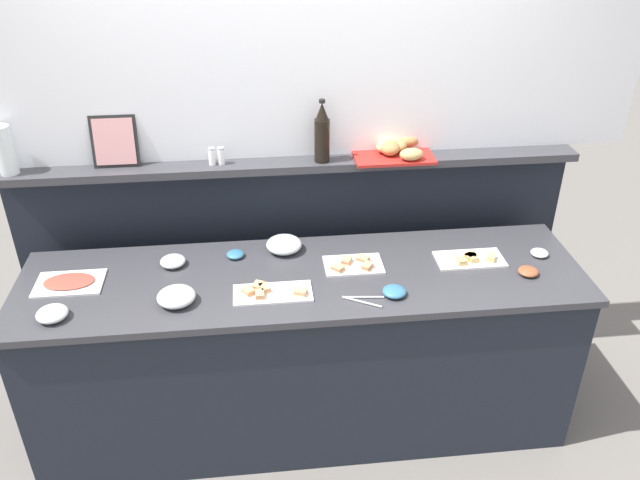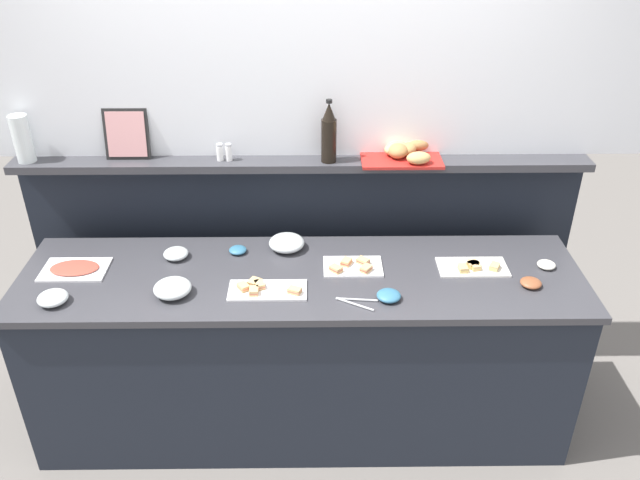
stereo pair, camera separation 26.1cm
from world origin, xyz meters
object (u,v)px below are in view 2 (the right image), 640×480
(water_carafe, at_px, (22,139))
(glass_bowl_medium, at_px, (176,254))
(sandwich_platter_front, at_px, (474,267))
(condiment_bowl_teal, at_px, (389,296))
(condiment_bowl_red, at_px, (531,283))
(pepper_shaker, at_px, (229,152))
(glass_bowl_small, at_px, (53,298))
(bread_basket, at_px, (405,152))
(framed_picture, at_px, (126,134))
(glass_bowl_large, at_px, (287,243))
(sandwich_platter_side, at_px, (353,266))
(glass_bowl_extra, at_px, (173,289))
(condiment_bowl_cream, at_px, (238,250))
(wine_bottle_dark, at_px, (329,134))
(cold_cuts_platter, at_px, (75,269))
(salt_shaker, at_px, (220,152))
(serving_tongs, at_px, (355,302))
(sandwich_platter_rear, at_px, (265,289))
(condiment_bowl_dark, at_px, (546,265))

(water_carafe, bearing_deg, glass_bowl_medium, -21.76)
(sandwich_platter_front, bearing_deg, condiment_bowl_teal, -150.55)
(condiment_bowl_red, bearing_deg, pepper_shaker, 158.32)
(glass_bowl_small, height_order, bread_basket, bread_basket)
(framed_picture, bearing_deg, glass_bowl_large, -18.15)
(sandwich_platter_side, height_order, framed_picture, framed_picture)
(glass_bowl_extra, distance_m, condiment_bowl_cream, 0.44)
(wine_bottle_dark, xyz_separation_m, framed_picture, (-1.00, 0.06, -0.02))
(cold_cuts_platter, height_order, glass_bowl_large, glass_bowl_large)
(glass_bowl_large, xyz_separation_m, condiment_bowl_teal, (0.47, -0.44, -0.01))
(sandwich_platter_side, distance_m, condiment_bowl_teal, 0.29)
(framed_picture, bearing_deg, glass_bowl_small, -107.46)
(sandwich_platter_side, height_order, glass_bowl_medium, glass_bowl_medium)
(glass_bowl_large, distance_m, salt_shaker, 0.56)
(serving_tongs, distance_m, wine_bottle_dark, 0.85)
(cold_cuts_platter, distance_m, condiment_bowl_red, 2.13)
(sandwich_platter_side, distance_m, cold_cuts_platter, 1.32)
(sandwich_platter_rear, xyz_separation_m, framed_picture, (-0.70, 0.63, 0.50))
(condiment_bowl_cream, xyz_separation_m, condiment_bowl_teal, (0.71, -0.40, 0.00))
(framed_picture, bearing_deg, glass_bowl_extra, -65.74)
(sandwich_platter_side, bearing_deg, salt_shaker, 148.31)
(serving_tongs, height_order, salt_shaker, salt_shaker)
(condiment_bowl_teal, distance_m, water_carafe, 1.94)
(framed_picture, xyz_separation_m, water_carafe, (-0.50, -0.04, -0.01))
(serving_tongs, xyz_separation_m, framed_picture, (-1.10, 0.72, 0.51))
(sandwich_platter_rear, distance_m, glass_bowl_small, 0.93)
(cold_cuts_platter, height_order, water_carafe, water_carafe)
(condiment_bowl_cream, bearing_deg, salt_shaker, 108.98)
(condiment_bowl_cream, height_order, water_carafe, water_carafe)
(pepper_shaker, bearing_deg, cold_cuts_platter, -150.22)
(sandwich_platter_front, xyz_separation_m, bread_basket, (-0.30, 0.43, 0.41))
(glass_bowl_extra, relative_size, pepper_shaker, 1.95)
(wine_bottle_dark, bearing_deg, glass_bowl_small, -151.98)
(condiment_bowl_teal, relative_size, water_carafe, 0.45)
(sandwich_platter_front, distance_m, condiment_bowl_teal, 0.49)
(condiment_bowl_cream, relative_size, wine_bottle_dark, 0.27)
(glass_bowl_medium, distance_m, framed_picture, 0.65)
(sandwich_platter_rear, bearing_deg, glass_bowl_medium, 147.39)
(sandwich_platter_rear, bearing_deg, sandwich_platter_side, 24.94)
(sandwich_platter_side, relative_size, serving_tongs, 1.50)
(condiment_bowl_dark, bearing_deg, sandwich_platter_side, 179.73)
(serving_tongs, height_order, bread_basket, bread_basket)
(sandwich_platter_front, xyz_separation_m, sandwich_platter_rear, (-0.98, -0.18, -0.00))
(condiment_bowl_cream, distance_m, pepper_shaker, 0.49)
(glass_bowl_small, bearing_deg, sandwich_platter_rear, 4.83)
(cold_cuts_platter, distance_m, condiment_bowl_teal, 1.49)
(condiment_bowl_teal, height_order, framed_picture, framed_picture)
(glass_bowl_extra, relative_size, wine_bottle_dark, 0.54)
(glass_bowl_extra, bearing_deg, glass_bowl_small, -173.47)
(condiment_bowl_cream, distance_m, framed_picture, 0.80)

